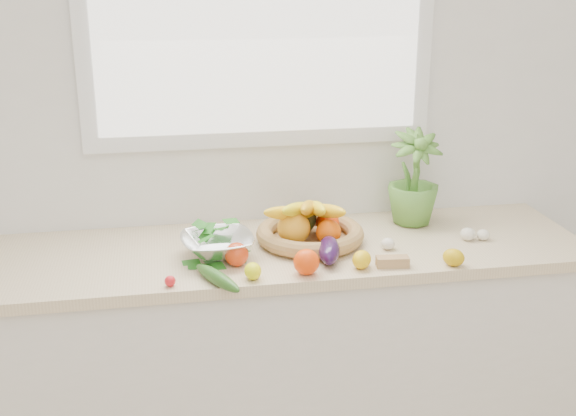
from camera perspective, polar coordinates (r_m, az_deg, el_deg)
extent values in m
cube|color=white|center=(2.72, -2.25, 8.09)|extent=(4.50, 0.02, 2.70)
cube|color=silver|center=(2.77, -1.12, -12.15)|extent=(2.20, 0.58, 0.86)
cube|color=beige|center=(2.57, -1.18, -3.51)|extent=(2.24, 0.62, 0.04)
sphere|color=#FA4107|center=(2.33, 1.46, -4.28)|extent=(0.10, 0.10, 0.08)
ellipsoid|color=#EEF10D|center=(2.30, -2.80, -5.00)|extent=(0.06, 0.07, 0.05)
ellipsoid|color=yellow|center=(2.39, 5.84, -4.08)|extent=(0.09, 0.10, 0.06)
ellipsoid|color=gold|center=(2.46, 12.95, -3.83)|extent=(0.09, 0.09, 0.06)
sphere|color=red|center=(2.40, -4.08, -3.67)|extent=(0.08, 0.08, 0.08)
cube|color=tan|center=(2.42, 8.25, -4.22)|extent=(0.11, 0.06, 0.03)
ellipsoid|color=white|center=(2.56, 7.90, -2.81)|extent=(0.05, 0.05, 0.04)
ellipsoid|color=white|center=(2.71, 15.16, -2.06)|extent=(0.05, 0.05, 0.04)
ellipsoid|color=beige|center=(2.70, 14.04, -2.01)|extent=(0.07, 0.07, 0.05)
ellipsoid|color=#270F37|center=(2.44, 3.27, -3.33)|extent=(0.11, 0.20, 0.08)
ellipsoid|color=#284F17|center=(2.27, -5.60, -5.52)|extent=(0.15, 0.24, 0.04)
sphere|color=red|center=(2.28, -9.30, -5.72)|extent=(0.04, 0.04, 0.03)
imported|color=#538C33|center=(2.77, 9.92, 2.43)|extent=(0.22, 0.22, 0.36)
cylinder|color=#A57249|center=(2.60, 1.74, -2.59)|extent=(0.42, 0.42, 0.01)
torus|color=#A6734A|center=(2.59, 1.75, -2.03)|extent=(0.50, 0.50, 0.06)
sphere|color=orange|center=(2.54, 0.46, -1.59)|extent=(0.15, 0.15, 0.12)
sphere|color=#F55C07|center=(2.55, 3.22, -1.90)|extent=(0.11, 0.11, 0.09)
sphere|color=#F33B07|center=(2.64, 3.15, -1.16)|extent=(0.11, 0.11, 0.09)
ellipsoid|color=black|center=(2.64, 1.23, -0.75)|extent=(0.12, 0.12, 0.12)
ellipsoid|color=yellow|center=(2.54, 0.17, -0.40)|extent=(0.24, 0.18, 0.11)
ellipsoid|color=yellow|center=(2.55, 0.87, -0.10)|extent=(0.19, 0.23, 0.11)
ellipsoid|color=orange|center=(2.55, 1.60, 0.04)|extent=(0.13, 0.26, 0.11)
ellipsoid|color=yellow|center=(2.56, 2.28, -0.01)|extent=(0.05, 0.26, 0.11)
ellipsoid|color=yellow|center=(2.56, 3.03, -0.23)|extent=(0.13, 0.26, 0.11)
cylinder|color=silver|center=(2.48, -5.58, -3.73)|extent=(0.11, 0.11, 0.02)
imported|color=white|center=(2.46, -5.61, -2.85)|extent=(0.27, 0.27, 0.06)
ellipsoid|color=#196419|center=(2.45, -5.64, -2.04)|extent=(0.20, 0.20, 0.08)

